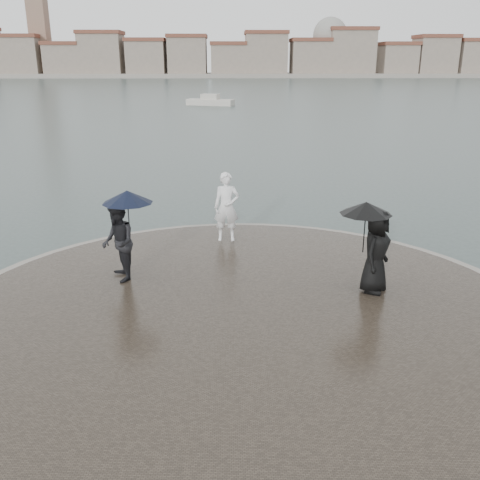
{
  "coord_description": "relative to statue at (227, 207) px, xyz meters",
  "views": [
    {
      "loc": [
        -0.23,
        -5.94,
        5.09
      ],
      "look_at": [
        0.0,
        4.8,
        1.45
      ],
      "focal_mm": 40.0,
      "sensor_mm": 36.0,
      "label": 1
    }
  ],
  "objects": [
    {
      "name": "ground",
      "position": [
        0.29,
        -8.05,
        -1.3
      ],
      "size": [
        400.0,
        400.0,
        0.0
      ],
      "primitive_type": "plane",
      "color": "#2B3835",
      "rests_on": "ground"
    },
    {
      "name": "kerb_ring",
      "position": [
        0.29,
        -4.55,
        -1.14
      ],
      "size": [
        12.5,
        12.5,
        0.32
      ],
      "primitive_type": "cylinder",
      "color": "gray",
      "rests_on": "ground"
    },
    {
      "name": "quay_tip",
      "position": [
        0.29,
        -4.55,
        -1.12
      ],
      "size": [
        11.9,
        11.9,
        0.36
      ],
      "primitive_type": "cylinder",
      "color": "#2D261E",
      "rests_on": "ground"
    },
    {
      "name": "statue",
      "position": [
        0.0,
        0.0,
        0.0
      ],
      "size": [
        0.69,
        0.46,
        1.88
      ],
      "primitive_type": "imported",
      "rotation": [
        0.0,
        0.0,
        -0.01
      ],
      "color": "white",
      "rests_on": "quay_tip"
    },
    {
      "name": "visitor_left",
      "position": [
        -2.33,
        -2.73,
        0.2
      ],
      "size": [
        1.27,
        1.18,
        2.04
      ],
      "color": "black",
      "rests_on": "quay_tip"
    },
    {
      "name": "visitor_right",
      "position": [
        3.08,
        -3.48,
        0.19
      ],
      "size": [
        1.28,
        1.17,
        1.95
      ],
      "color": "black",
      "rests_on": "quay_tip"
    },
    {
      "name": "far_skyline",
      "position": [
        -6.0,
        152.66,
        4.31
      ],
      "size": [
        260.0,
        20.0,
        37.0
      ],
      "color": "gray",
      "rests_on": "ground"
    },
    {
      "name": "boats",
      "position": [
        11.29,
        40.03,
        -0.92
      ],
      "size": [
        32.24,
        22.85,
        1.5
      ],
      "color": "beige",
      "rests_on": "ground"
    }
  ]
}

